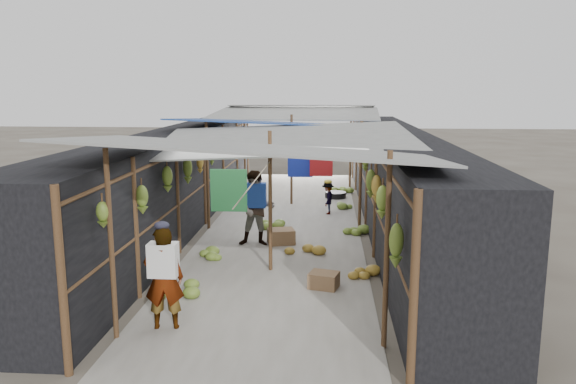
% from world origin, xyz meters
% --- Properties ---
extents(ground, '(80.00, 80.00, 0.00)m').
position_xyz_m(ground, '(0.00, 0.00, 0.00)').
color(ground, '#6B6356').
rests_on(ground, ground).
extents(aisle_slab, '(3.60, 16.00, 0.02)m').
position_xyz_m(aisle_slab, '(0.00, 6.50, 0.01)').
color(aisle_slab, '#9E998E').
rests_on(aisle_slab, ground).
extents(stall_left, '(1.40, 15.00, 2.30)m').
position_xyz_m(stall_left, '(-2.70, 6.50, 1.15)').
color(stall_left, black).
rests_on(stall_left, ground).
extents(stall_right, '(1.40, 15.00, 2.30)m').
position_xyz_m(stall_right, '(2.70, 6.50, 1.15)').
color(stall_right, black).
rests_on(stall_right, ground).
extents(crate_near, '(0.65, 0.57, 0.33)m').
position_xyz_m(crate_near, '(0.05, 4.79, 0.17)').
color(crate_near, olive).
rests_on(crate_near, ground).
extents(crate_mid, '(0.56, 0.49, 0.28)m').
position_xyz_m(crate_mid, '(0.99, 2.12, 0.14)').
color(crate_mid, olive).
rests_on(crate_mid, ground).
extents(crate_back, '(0.57, 0.50, 0.31)m').
position_xyz_m(crate_back, '(-1.25, 10.52, 0.15)').
color(crate_back, olive).
rests_on(crate_back, ground).
extents(black_basin, '(0.65, 0.65, 0.19)m').
position_xyz_m(black_basin, '(1.29, 10.02, 0.10)').
color(black_basin, black).
rests_on(black_basin, ground).
extents(vendor_elderly, '(0.59, 0.44, 1.49)m').
position_xyz_m(vendor_elderly, '(-1.22, 0.36, 0.75)').
color(vendor_elderly, silver).
rests_on(vendor_elderly, ground).
extents(shopper_blue, '(0.81, 0.63, 1.63)m').
position_xyz_m(shopper_blue, '(-0.46, 4.66, 0.81)').
color(shopper_blue, '#1E5098').
rests_on(shopper_blue, ground).
extents(vendor_seated, '(0.38, 0.60, 0.89)m').
position_xyz_m(vendor_seated, '(1.05, 7.75, 0.44)').
color(vendor_seated, '#524D47').
rests_on(vendor_seated, ground).
extents(market_canopy, '(5.62, 15.20, 2.77)m').
position_xyz_m(market_canopy, '(0.03, 6.83, 2.41)').
color(market_canopy, brown).
rests_on(market_canopy, ground).
extents(hanging_bananas, '(3.96, 13.98, 0.86)m').
position_xyz_m(hanging_bananas, '(0.11, 6.33, 1.62)').
color(hanging_bananas, olive).
rests_on(hanging_bananas, ground).
extents(floor_bananas, '(3.74, 10.00, 0.36)m').
position_xyz_m(floor_bananas, '(0.13, 5.56, 0.16)').
color(floor_bananas, olive).
rests_on(floor_bananas, ground).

